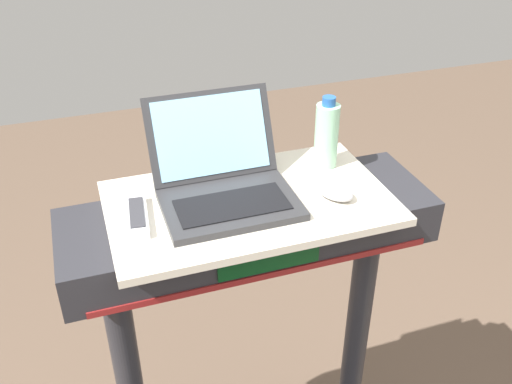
{
  "coord_description": "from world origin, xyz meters",
  "views": [
    {
      "loc": [
        -0.35,
        -0.39,
        1.89
      ],
      "look_at": [
        0.0,
        0.65,
        1.2
      ],
      "focal_mm": 40.44,
      "sensor_mm": 36.0,
      "label": 1
    }
  ],
  "objects_px": {
    "laptop": "(224,181)",
    "computer_mouse": "(334,191)",
    "tv_remote": "(137,216)",
    "water_bottle": "(327,135)"
  },
  "relations": [
    {
      "from": "laptop",
      "to": "computer_mouse",
      "type": "distance_m",
      "value": 0.26
    },
    {
      "from": "laptop",
      "to": "tv_remote",
      "type": "height_order",
      "value": "laptop"
    },
    {
      "from": "laptop",
      "to": "computer_mouse",
      "type": "bearing_deg",
      "value": -17.22
    },
    {
      "from": "water_bottle",
      "to": "tv_remote",
      "type": "xyz_separation_m",
      "value": [
        -0.5,
        -0.1,
        -0.08
      ]
    },
    {
      "from": "computer_mouse",
      "to": "water_bottle",
      "type": "height_order",
      "value": "water_bottle"
    },
    {
      "from": "water_bottle",
      "to": "computer_mouse",
      "type": "bearing_deg",
      "value": -106.5
    },
    {
      "from": "laptop",
      "to": "computer_mouse",
      "type": "xyz_separation_m",
      "value": [
        0.25,
        -0.08,
        -0.03
      ]
    },
    {
      "from": "water_bottle",
      "to": "tv_remote",
      "type": "height_order",
      "value": "water_bottle"
    },
    {
      "from": "tv_remote",
      "to": "water_bottle",
      "type": "bearing_deg",
      "value": 10.99
    },
    {
      "from": "water_bottle",
      "to": "laptop",
      "type": "bearing_deg",
      "value": -166.97
    }
  ]
}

